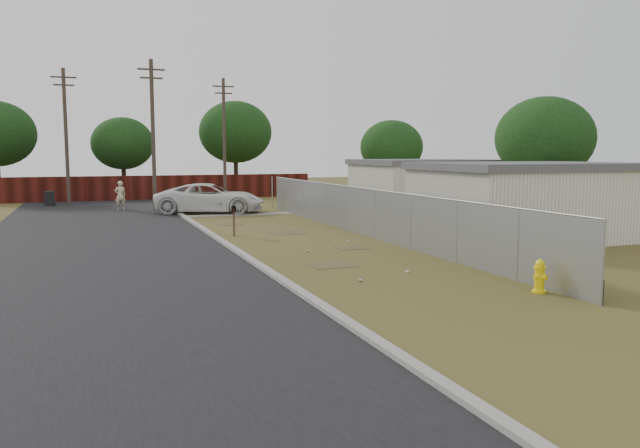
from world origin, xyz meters
name	(u,v)px	position (x,y,z in m)	size (l,w,h in m)	color
ground	(303,242)	(0.00, 0.00, 0.00)	(120.00, 120.00, 0.00)	brown
street	(113,226)	(-6.76, 8.05, 0.02)	(15.10, 60.00, 0.12)	black
chainlink_fence	(365,217)	(3.12, 1.03, 0.80)	(0.10, 27.06, 2.02)	#92949A
privacy_fence	(114,188)	(-6.00, 25.00, 0.90)	(30.00, 0.12, 1.80)	#4F1611
utility_poles	(151,135)	(-3.67, 20.67, 4.69)	(12.60, 8.24, 9.00)	#46382E
houses	(469,192)	(9.70, 3.13, 1.56)	(9.30, 17.24, 3.10)	white
horizon_trees	(210,137)	(0.84, 23.56, 4.63)	(33.32, 31.94, 7.78)	black
fire_hydrant	(540,277)	(2.70, -10.39, 0.41)	(0.43, 0.43, 0.88)	yellow
mailbox	(234,211)	(-2.12, 2.77, 1.05)	(0.30, 0.58, 1.33)	brown
pickup_truck	(210,198)	(-1.17, 13.18, 0.86)	(2.87, 6.22, 1.73)	white
pedestrian	(120,196)	(-5.97, 16.83, 0.90)	(0.65, 0.43, 1.79)	beige
trash_bin	(49,198)	(-10.19, 21.68, 0.50)	(0.74, 0.74, 0.98)	black
scattered_litter	(353,259)	(0.22, -4.37, 0.04)	(2.73, 7.07, 0.07)	white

